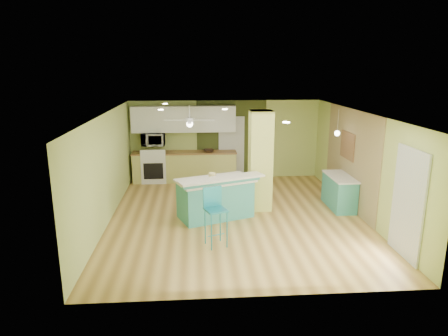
{
  "coord_description": "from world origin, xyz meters",
  "views": [
    {
      "loc": [
        -0.96,
        -9.05,
        3.53
      ],
      "look_at": [
        -0.26,
        0.4,
        1.11
      ],
      "focal_mm": 32.0,
      "sensor_mm": 36.0,
      "label": 1
    }
  ],
  "objects": [
    {
      "name": "ceiling",
      "position": [
        0.0,
        0.0,
        2.5
      ],
      "size": [
        6.0,
        7.0,
        0.01
      ],
      "primitive_type": "cube",
      "color": "white",
      "rests_on": "wall_back"
    },
    {
      "name": "kitchen_run",
      "position": [
        -1.3,
        3.2,
        0.47
      ],
      "size": [
        3.25,
        0.63,
        0.94
      ],
      "color": "#C6C567",
      "rests_on": "floor"
    },
    {
      "name": "peninsula",
      "position": [
        -0.5,
        -0.02,
        0.5
      ],
      "size": [
        2.16,
        1.68,
        1.08
      ],
      "rotation": [
        0.0,
        0.0,
        0.37
      ],
      "color": "teal",
      "rests_on": "floor"
    },
    {
      "name": "wood_panel",
      "position": [
        2.99,
        0.6,
        1.25
      ],
      "size": [
        0.02,
        3.4,
        2.5
      ],
      "primitive_type": "cube",
      "color": "olive",
      "rests_on": "floor"
    },
    {
      "name": "ceiling_fan",
      "position": [
        -1.1,
        2.0,
        2.08
      ],
      "size": [
        1.41,
        1.41,
        0.61
      ],
      "color": "white",
      "rests_on": "ceiling"
    },
    {
      "name": "bar_stool",
      "position": [
        -0.6,
        -1.53,
        0.8
      ],
      "size": [
        0.51,
        0.51,
        1.2
      ],
      "rotation": [
        0.0,
        0.0,
        0.35
      ],
      "color": "teal",
      "rests_on": "floor"
    },
    {
      "name": "wall_back",
      "position": [
        0.0,
        3.5,
        1.25
      ],
      "size": [
        6.0,
        0.01,
        2.5
      ],
      "primitive_type": "cube",
      "color": "#B6C76A",
      "rests_on": "floor"
    },
    {
      "name": "fruit_bowl",
      "position": [
        -0.54,
        3.11,
        0.98
      ],
      "size": [
        0.37,
        0.37,
        0.08
      ],
      "primitive_type": "imported",
      "rotation": [
        0.0,
        0.0,
        0.08
      ],
      "color": "#321F14",
      "rests_on": "kitchen_run"
    },
    {
      "name": "microwave",
      "position": [
        -2.25,
        3.2,
        1.35
      ],
      "size": [
        0.7,
        0.48,
        0.39
      ],
      "primitive_type": "imported",
      "color": "white",
      "rests_on": "wall_back"
    },
    {
      "name": "wall_front",
      "position": [
        0.0,
        -3.5,
        1.25
      ],
      "size": [
        6.0,
        0.01,
        2.5
      ],
      "primitive_type": "cube",
      "color": "#B6C76A",
      "rests_on": "floor"
    },
    {
      "name": "side_counter",
      "position": [
        2.7,
        0.45,
        0.42
      ],
      "size": [
        0.55,
        1.3,
        0.83
      ],
      "color": "teal",
      "rests_on": "floor"
    },
    {
      "name": "upper_cabinets",
      "position": [
        -1.3,
        3.32,
        1.95
      ],
      "size": [
        3.2,
        0.34,
        0.8
      ],
      "primitive_type": "cube",
      "color": "white",
      "rests_on": "wall_back"
    },
    {
      "name": "stove",
      "position": [
        -2.25,
        3.19,
        0.46
      ],
      "size": [
        0.76,
        0.66,
        1.08
      ],
      "color": "white",
      "rests_on": "floor"
    },
    {
      "name": "wall_right",
      "position": [
        3.0,
        0.0,
        1.25
      ],
      "size": [
        0.01,
        7.0,
        2.5
      ],
      "primitive_type": "cube",
      "color": "#B6C76A",
      "rests_on": "floor"
    },
    {
      "name": "column",
      "position": [
        0.65,
        0.5,
        1.25
      ],
      "size": [
        0.55,
        0.55,
        2.5
      ],
      "primitive_type": "cube",
      "color": "#C1C85C",
      "rests_on": "floor"
    },
    {
      "name": "interior_door",
      "position": [
        0.2,
        3.46,
        1.0
      ],
      "size": [
        0.82,
        0.05,
        2.0
      ],
      "primitive_type": "cube",
      "color": "silver",
      "rests_on": "floor"
    },
    {
      "name": "wall_left",
      "position": [
        -3.0,
        0.0,
        1.25
      ],
      "size": [
        0.01,
        7.0,
        2.5
      ],
      "primitive_type": "cube",
      "color": "#B6C76A",
      "rests_on": "floor"
    },
    {
      "name": "pendant_lamp",
      "position": [
        2.65,
        0.75,
        1.88
      ],
      "size": [
        0.14,
        0.14,
        0.69
      ],
      "color": "silver",
      "rests_on": "ceiling"
    },
    {
      "name": "french_door",
      "position": [
        2.97,
        -2.3,
        1.05
      ],
      "size": [
        0.04,
        1.08,
        2.1
      ],
      "primitive_type": "cube",
      "color": "silver",
      "rests_on": "floor"
    },
    {
      "name": "olive_accent",
      "position": [
        0.2,
        3.49,
        1.25
      ],
      "size": [
        2.2,
        0.02,
        2.5
      ],
      "primitive_type": "cube",
      "color": "#3C451B",
      "rests_on": "floor"
    },
    {
      "name": "canister",
      "position": [
        -0.58,
        -0.06,
        1.03
      ],
      "size": [
        0.17,
        0.17,
        0.18
      ],
      "primitive_type": "cylinder",
      "color": "yellow",
      "rests_on": "peninsula"
    },
    {
      "name": "wall_decor",
      "position": [
        2.96,
        0.8,
        1.55
      ],
      "size": [
        0.03,
        0.9,
        0.7
      ],
      "primitive_type": "cube",
      "color": "brown",
      "rests_on": "wood_panel"
    },
    {
      "name": "floor",
      "position": [
        0.0,
        0.0,
        -0.01
      ],
      "size": [
        6.0,
        7.0,
        0.01
      ],
      "primitive_type": "cube",
      "color": "olive",
      "rests_on": "ground"
    }
  ]
}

